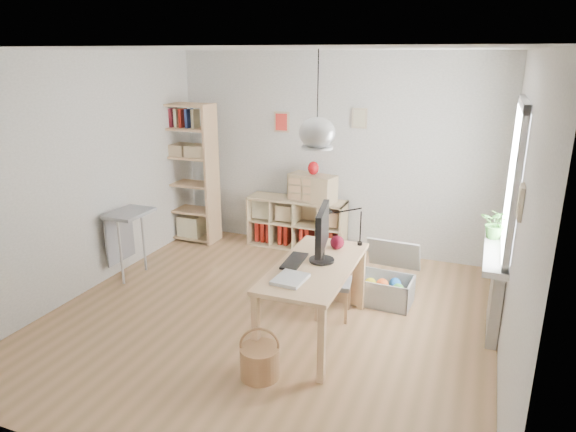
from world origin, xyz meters
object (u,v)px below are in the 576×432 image
(desk, at_px, (315,274))
(drawer_chest, at_px, (312,188))
(cube_shelf, at_px, (296,226))
(monitor, at_px, (322,232))
(storage_chest, at_px, (387,284))
(chair, at_px, (334,277))
(tall_bookshelf, at_px, (188,168))

(desk, xyz_separation_m, drawer_chest, (-0.77, 2.19, 0.25))
(cube_shelf, distance_m, monitor, 2.49)
(storage_chest, bearing_deg, chair, -130.60)
(storage_chest, relative_size, monitor, 1.16)
(cube_shelf, distance_m, storage_chest, 1.98)
(monitor, bearing_deg, chair, 76.70)
(cube_shelf, distance_m, chair, 2.04)
(monitor, bearing_deg, drawer_chest, 100.47)
(chair, bearing_deg, storage_chest, 37.20)
(cube_shelf, height_order, chair, chair)
(tall_bookshelf, relative_size, monitor, 3.26)
(cube_shelf, xyz_separation_m, storage_chest, (1.54, -1.24, -0.09))
(chair, relative_size, monitor, 1.20)
(drawer_chest, bearing_deg, desk, -57.80)
(monitor, relative_size, drawer_chest, 0.96)
(tall_bookshelf, bearing_deg, drawer_chest, 7.53)
(tall_bookshelf, height_order, drawer_chest, tall_bookshelf)
(desk, bearing_deg, storage_chest, 62.37)
(desk, distance_m, tall_bookshelf, 3.27)
(tall_bookshelf, height_order, storage_chest, tall_bookshelf)
(desk, bearing_deg, drawer_chest, 109.40)
(cube_shelf, relative_size, chair, 1.91)
(desk, distance_m, cube_shelf, 2.48)
(cube_shelf, xyz_separation_m, chair, (1.07, -1.73, 0.12))
(cube_shelf, height_order, storage_chest, cube_shelf)
(tall_bookshelf, bearing_deg, desk, -37.01)
(tall_bookshelf, distance_m, monitor, 3.20)
(drawer_chest, bearing_deg, tall_bookshelf, -159.67)
(chair, xyz_separation_m, storage_chest, (0.47, 0.49, -0.21))
(storage_chest, bearing_deg, monitor, -115.82)
(cube_shelf, xyz_separation_m, monitor, (1.06, -2.12, 0.75))
(storage_chest, xyz_separation_m, monitor, (-0.49, -0.89, 0.84))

